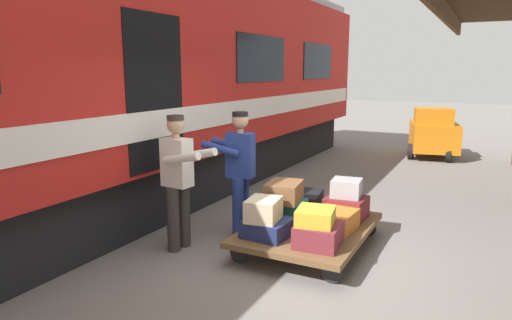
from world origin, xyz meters
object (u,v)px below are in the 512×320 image
(suitcase_gray_aluminum, at_px, (346,188))
(porter_by_door, at_px, (179,178))
(suitcase_yellow_case, at_px, (315,216))
(baggage_tug, at_px, (433,133))
(train_car, at_px, (73,83))
(suitcase_maroon_trunk, at_px, (346,208))
(suitcase_teal_softside, at_px, (286,212))
(luggage_cart, at_px, (309,229))
(suitcase_cream_canvas, at_px, (264,209))
(porter_in_overalls, at_px, (239,169))
(suitcase_burgundy_valise, at_px, (319,235))
(suitcase_brown_leather, at_px, (284,192))
(suitcase_orange_carryall, at_px, (333,221))
(suitcase_black_hardshell, at_px, (301,202))
(suitcase_navy_fabric, at_px, (267,228))

(suitcase_gray_aluminum, distance_m, porter_by_door, 2.22)
(suitcase_yellow_case, bearing_deg, baggage_tug, -92.71)
(train_car, bearing_deg, porter_by_door, 173.80)
(suitcase_maroon_trunk, xyz_separation_m, baggage_tug, (-0.34, -6.79, 0.19))
(suitcase_teal_softside, height_order, suitcase_yellow_case, suitcase_yellow_case)
(luggage_cart, xyz_separation_m, suitcase_cream_canvas, (0.36, 0.58, 0.38))
(suitcase_gray_aluminum, bearing_deg, suitcase_yellow_case, 88.94)
(suitcase_cream_canvas, distance_m, porter_in_overalls, 0.96)
(suitcase_burgundy_valise, bearing_deg, luggage_cart, -59.59)
(suitcase_teal_softside, distance_m, baggage_tug, 7.41)
(train_car, xyz_separation_m, suitcase_yellow_case, (-3.71, 0.02, -1.43))
(suitcase_maroon_trunk, xyz_separation_m, porter_by_door, (1.77, 1.30, 0.49))
(luggage_cart, distance_m, baggage_tug, 7.38)
(suitcase_yellow_case, xyz_separation_m, porter_by_door, (1.73, 0.19, 0.29))
(porter_in_overalls, bearing_deg, suitcase_teal_softside, 177.37)
(suitcase_maroon_trunk, height_order, suitcase_brown_leather, suitcase_brown_leather)
(suitcase_brown_leather, bearing_deg, luggage_cart, -175.47)
(porter_by_door, bearing_deg, train_car, -6.20)
(suitcase_gray_aluminum, bearing_deg, porter_by_door, 37.27)
(luggage_cart, distance_m, suitcase_teal_softside, 0.37)
(suitcase_orange_carryall, xyz_separation_m, suitcase_maroon_trunk, (0.00, -0.54, 0.02))
(suitcase_brown_leather, bearing_deg, suitcase_orange_carryall, -177.68)
(luggage_cart, distance_m, porter_in_overalls, 1.23)
(suitcase_maroon_trunk, relative_size, suitcase_cream_canvas, 1.16)
(suitcase_maroon_trunk, distance_m, suitcase_black_hardshell, 0.64)
(suitcase_navy_fabric, relative_size, suitcase_gray_aluminum, 1.37)
(suitcase_orange_carryall, bearing_deg, suitcase_gray_aluminum, -88.37)
(train_car, distance_m, suitcase_orange_carryall, 4.13)
(suitcase_yellow_case, bearing_deg, porter_in_overalls, -24.21)
(luggage_cart, xyz_separation_m, suitcase_gray_aluminum, (-0.30, -0.58, 0.45))
(porter_in_overalls, bearing_deg, suitcase_orange_carryall, 178.62)
(suitcase_black_hardshell, height_order, baggage_tug, baggage_tug)
(suitcase_gray_aluminum, bearing_deg, luggage_cart, 62.54)
(suitcase_black_hardshell, xyz_separation_m, baggage_tug, (-0.98, -6.79, 0.20))
(luggage_cart, height_order, suitcase_navy_fabric, suitcase_navy_fabric)
(suitcase_maroon_trunk, relative_size, suitcase_brown_leather, 0.99)
(luggage_cart, height_order, baggage_tug, baggage_tug)
(suitcase_burgundy_valise, bearing_deg, suitcase_brown_leather, -38.35)
(train_car, height_order, suitcase_orange_carryall, train_car)
(suitcase_burgundy_valise, bearing_deg, suitcase_black_hardshell, -59.59)
(suitcase_orange_carryall, xyz_separation_m, suitcase_gray_aluminum, (0.02, -0.58, 0.28))
(suitcase_burgundy_valise, xyz_separation_m, suitcase_gray_aluminum, (0.02, -1.13, 0.28))
(suitcase_yellow_case, height_order, porter_in_overalls, porter_in_overalls)
(suitcase_gray_aluminum, xyz_separation_m, baggage_tug, (-0.35, -6.76, -0.07))
(suitcase_maroon_trunk, bearing_deg, suitcase_teal_softside, 40.42)
(luggage_cart, relative_size, porter_by_door, 1.16)
(suitcase_orange_carryall, height_order, suitcase_burgundy_valise, suitcase_burgundy_valise)
(train_car, bearing_deg, luggage_cart, -171.12)
(luggage_cart, distance_m, suitcase_brown_leather, 0.57)
(suitcase_teal_softside, bearing_deg, porter_by_door, 33.60)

